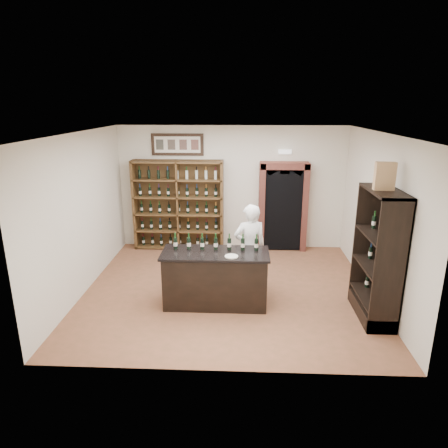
% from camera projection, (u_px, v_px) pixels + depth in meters
% --- Properties ---
extents(floor, '(5.50, 5.50, 0.00)m').
position_uv_depth(floor, '(228.00, 289.00, 7.83)').
color(floor, brown).
rests_on(floor, ground).
extents(ceiling, '(5.50, 5.50, 0.00)m').
position_uv_depth(ceiling, '(228.00, 133.00, 6.95)').
color(ceiling, white).
rests_on(ceiling, wall_back).
extents(wall_back, '(5.50, 0.04, 3.00)m').
position_uv_depth(wall_back, '(232.00, 188.00, 9.78)').
color(wall_back, beige).
rests_on(wall_back, ground).
extents(wall_left, '(0.04, 5.00, 3.00)m').
position_uv_depth(wall_left, '(82.00, 214.00, 7.51)').
color(wall_left, beige).
rests_on(wall_left, ground).
extents(wall_right, '(0.04, 5.00, 3.00)m').
position_uv_depth(wall_right, '(379.00, 217.00, 7.27)').
color(wall_right, beige).
rests_on(wall_right, ground).
extents(wine_shelf, '(2.20, 0.38, 2.20)m').
position_uv_depth(wine_shelf, '(179.00, 205.00, 9.79)').
color(wine_shelf, '#54381D').
rests_on(wine_shelf, ground).
extents(framed_picture, '(1.25, 0.04, 0.52)m').
position_uv_depth(framed_picture, '(177.00, 145.00, 9.50)').
color(framed_picture, black).
rests_on(framed_picture, wall_back).
extents(arched_doorway, '(1.17, 0.35, 2.17)m').
position_uv_depth(arched_doorway, '(283.00, 205.00, 9.67)').
color(arched_doorway, black).
rests_on(arched_doorway, ground).
extents(emergency_light, '(0.30, 0.10, 0.10)m').
position_uv_depth(emergency_light, '(285.00, 152.00, 9.39)').
color(emergency_light, white).
rests_on(emergency_light, wall_back).
extents(tasting_counter, '(1.88, 0.78, 1.00)m').
position_uv_depth(tasting_counter, '(215.00, 279.00, 7.12)').
color(tasting_counter, black).
rests_on(tasting_counter, ground).
extents(counter_bottle_0, '(0.07, 0.07, 0.30)m').
position_uv_depth(counter_bottle_0, '(175.00, 243.00, 7.10)').
color(counter_bottle_0, black).
rests_on(counter_bottle_0, tasting_counter).
extents(counter_bottle_1, '(0.07, 0.07, 0.30)m').
position_uv_depth(counter_bottle_1, '(189.00, 243.00, 7.09)').
color(counter_bottle_1, black).
rests_on(counter_bottle_1, tasting_counter).
extents(counter_bottle_2, '(0.07, 0.07, 0.30)m').
position_uv_depth(counter_bottle_2, '(202.00, 244.00, 7.08)').
color(counter_bottle_2, black).
rests_on(counter_bottle_2, tasting_counter).
extents(counter_bottle_3, '(0.07, 0.07, 0.30)m').
position_uv_depth(counter_bottle_3, '(216.00, 244.00, 7.07)').
color(counter_bottle_3, black).
rests_on(counter_bottle_3, tasting_counter).
extents(counter_bottle_4, '(0.07, 0.07, 0.30)m').
position_uv_depth(counter_bottle_4, '(229.00, 244.00, 7.06)').
color(counter_bottle_4, black).
rests_on(counter_bottle_4, tasting_counter).
extents(counter_bottle_5, '(0.07, 0.07, 0.30)m').
position_uv_depth(counter_bottle_5, '(243.00, 244.00, 7.05)').
color(counter_bottle_5, black).
rests_on(counter_bottle_5, tasting_counter).
extents(counter_bottle_6, '(0.07, 0.07, 0.30)m').
position_uv_depth(counter_bottle_6, '(256.00, 244.00, 7.04)').
color(counter_bottle_6, black).
rests_on(counter_bottle_6, tasting_counter).
extents(side_cabinet, '(0.48, 1.20, 2.20)m').
position_uv_depth(side_cabinet, '(377.00, 275.00, 6.64)').
color(side_cabinet, black).
rests_on(side_cabinet, ground).
extents(shopkeeper, '(0.71, 0.55, 1.71)m').
position_uv_depth(shopkeeper, '(250.00, 248.00, 7.60)').
color(shopkeeper, white).
rests_on(shopkeeper, ground).
extents(plate, '(0.23, 0.23, 0.02)m').
position_uv_depth(plate, '(231.00, 256.00, 6.75)').
color(plate, silver).
rests_on(plate, tasting_counter).
extents(wine_crate, '(0.31, 0.14, 0.43)m').
position_uv_depth(wine_crate, '(385.00, 176.00, 6.15)').
color(wine_crate, tan).
rests_on(wine_crate, side_cabinet).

